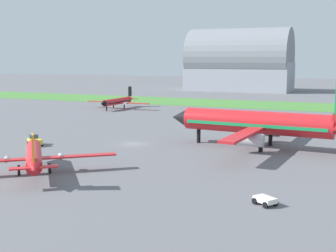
# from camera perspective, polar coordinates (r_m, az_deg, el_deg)

# --- Properties ---
(ground_plane) EXTENTS (600.00, 600.00, 0.00)m
(ground_plane) POSITION_cam_1_polar(r_m,az_deg,el_deg) (87.08, -4.32, -2.23)
(ground_plane) COLOR slate
(grass_taxiway_strip) EXTENTS (360.00, 28.00, 0.08)m
(grass_taxiway_strip) POSITION_cam_1_polar(r_m,az_deg,el_deg) (163.54, 8.97, 2.71)
(grass_taxiway_strip) COLOR #478438
(grass_taxiway_strip) RESTS_ON ground_plane
(airplane_midfield_jet) EXTENTS (35.11, 35.76, 12.63)m
(airplane_midfield_jet) POSITION_cam_1_polar(r_m,az_deg,el_deg) (83.72, 11.30, 0.35)
(airplane_midfield_jet) COLOR red
(airplane_midfield_jet) RESTS_ON ground_plane
(airplane_taxiing_turboprop) EXTENTS (22.23, 19.03, 6.66)m
(airplane_taxiing_turboprop) POSITION_cam_1_polar(r_m,az_deg,el_deg) (146.93, -6.24, 3.07)
(airplane_taxiing_turboprop) COLOR red
(airplane_taxiing_turboprop) RESTS_ON ground_plane
(airplane_foreground_turboprop) EXTENTS (18.75, 16.75, 6.89)m
(airplane_foreground_turboprop) POSITION_cam_1_polar(r_m,az_deg,el_deg) (67.12, -16.24, -3.57)
(airplane_foreground_turboprop) COLOR red
(airplane_foreground_turboprop) RESTS_ON ground_plane
(pushback_tug_near_gate) EXTENTS (3.99, 3.51, 1.95)m
(pushback_tug_near_gate) POSITION_cam_1_polar(r_m,az_deg,el_deg) (88.84, -16.17, -1.73)
(pushback_tug_near_gate) COLOR yellow
(pushback_tug_near_gate) RESTS_ON ground_plane
(baggage_cart_midfield) EXTENTS (2.95, 2.80, 0.90)m
(baggage_cart_midfield) POSITION_cam_1_polar(r_m,az_deg,el_deg) (52.55, 11.90, -8.94)
(baggage_cart_midfield) COLOR white
(baggage_cart_midfield) RESTS_ON ground_plane
(hangar_distant) EXTENTS (49.83, 27.69, 30.26)m
(hangar_distant) POSITION_cam_1_polar(r_m,az_deg,el_deg) (230.20, 8.83, 7.68)
(hangar_distant) COLOR #9399A3
(hangar_distant) RESTS_ON ground_plane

